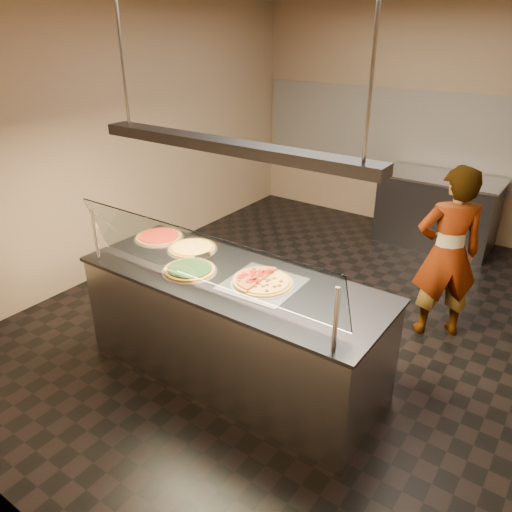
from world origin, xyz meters
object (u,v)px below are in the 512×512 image
Objects in this scene: pizza_spinach at (190,270)px; prep_table at (437,211)px; pizza_spatula at (197,251)px; sneeze_guard at (201,258)px; pizza_tomato at (160,237)px; half_pizza_pepperoni at (251,276)px; worker at (447,254)px; serving_counter at (233,327)px; half_pizza_sausage at (274,285)px; heat_lamp_housing at (229,146)px; pizza_cheese at (193,248)px; perforated_tray at (263,283)px.

pizza_spinach is 3.97m from prep_table.
pizza_spinach is 0.32m from pizza_spatula.
pizza_tomato is (-1.01, 0.57, -0.28)m from sneeze_guard.
worker is (1.04, 1.59, -0.14)m from half_pizza_pepperoni.
pizza_tomato is at bearing 167.53° from serving_counter.
serving_counter is at bearing -173.61° from half_pizza_sausage.
serving_counter is at bearing 19.17° from worker.
heat_lamp_housing reaches higher than half_pizza_sausage.
serving_counter is at bearing -97.80° from prep_table.
prep_table is 0.65× the size of heat_lamp_housing.
half_pizza_pepperoni reaches higher than serving_counter.
heat_lamp_housing is (-0.15, -0.04, 0.99)m from half_pizza_pepperoni.
pizza_spinach reaches higher than pizza_cheese.
pizza_spatula reaches higher than prep_table.
pizza_spinach is 1.58× the size of pizza_spatula.
pizza_cheese is 0.26× the size of worker.
serving_counter is 0.59m from pizza_spinach.
half_pizza_sausage is (0.37, 0.04, 0.49)m from serving_counter.
sneeze_guard is 0.49m from pizza_spinach.
sneeze_guard is at bearing -133.85° from half_pizza_sausage.
half_pizza_sausage is 0.20× the size of heat_lamp_housing.
sneeze_guard is (-0.00, -0.34, 0.76)m from serving_counter.
half_pizza_sausage is 1.05× the size of pizza_cheese.
sneeze_guard reaches higher than pizza_cheese.
heat_lamp_housing is at bearing -170.46° from perforated_tray.
half_pizza_sausage reaches higher than pizza_spinach.
pizza_tomato is (-1.27, 0.18, 0.01)m from perforated_tray.
pizza_tomato is (-0.68, 0.34, -0.00)m from pizza_spinach.
half_pizza_pepperoni is at bearing 16.07° from heat_lamp_housing.
pizza_spinach is 1.00× the size of pizza_tomato.
pizza_cheese is at bearing 3.85° from worker.
heat_lamp_housing is (-0.37, -0.04, 0.99)m from half_pizza_sausage.
serving_counter is 0.83m from sneeze_guard.
serving_counter is at bearing -19.46° from pizza_cheese.
half_pizza_sausage is 1.03× the size of pizza_tomato.
pizza_spatula is (-0.49, 0.50, -0.27)m from sneeze_guard.
serving_counter is 5.68× the size of pizza_tomato.
heat_lamp_housing reaches higher than pizza_spinach.
serving_counter is 1.53× the size of worker.
heat_lamp_housing is (0.33, 0.12, 1.00)m from pizza_spinach.
prep_table is at bearing 84.48° from half_pizza_pepperoni.
half_pizza_sausage is at bearing 12.81° from pizza_spinach.
half_pizza_pepperoni is 0.77m from pizza_cheese.
pizza_cheese is at bearing 170.07° from half_pizza_sausage.
pizza_spinach reaches higher than perforated_tray.
pizza_tomato is 1.44m from heat_lamp_housing.
sneeze_guard is 1.19m from pizza_tomato.
pizza_cheese is at bearing -1.81° from pizza_tomato.
half_pizza_sausage reaches higher than prep_table.
sneeze_guard is 0.49m from half_pizza_pepperoni.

